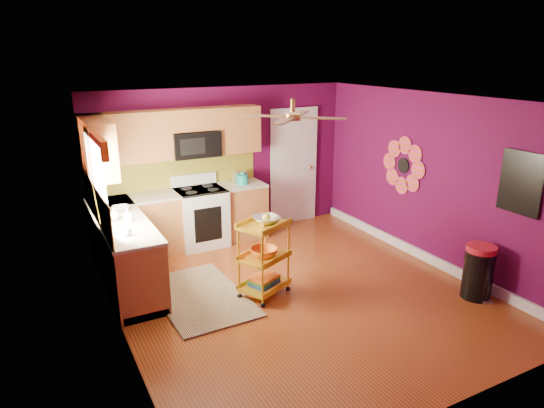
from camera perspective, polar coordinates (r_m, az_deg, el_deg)
ground at (r=6.53m, az=3.08°, el=-10.28°), size 5.00×5.00×0.00m
room_envelope at (r=5.96m, az=3.55°, el=3.80°), size 4.54×5.04×2.52m
lower_cabinets at (r=7.43m, az=-13.19°, el=-3.51°), size 2.81×2.31×0.94m
electric_range at (r=7.95m, az=-8.35°, el=-1.45°), size 0.76×0.66×1.13m
upper_cabinetry at (r=7.43m, az=-13.87°, el=7.39°), size 2.80×2.30×1.26m
left_window at (r=6.18m, az=-19.98°, el=4.26°), size 0.08×1.35×1.08m
panel_door at (r=8.82m, az=2.54°, el=4.30°), size 0.95×0.11×2.15m
right_wall_art at (r=7.14m, az=20.31°, el=3.49°), size 0.04×2.74×1.04m
ceiling_fan at (r=6.00m, az=2.45°, el=10.30°), size 1.01×1.01×0.26m
shag_rug at (r=6.46m, az=-8.46°, el=-10.69°), size 1.09×1.74×0.02m
rolling_cart at (r=6.21m, az=-0.90°, el=-5.96°), size 0.74×0.66×1.11m
trash_can at (r=6.77m, az=23.11°, el=-7.35°), size 0.49×0.49×0.71m
teal_kettle at (r=8.02m, az=-3.48°, el=2.92°), size 0.18×0.18×0.21m
toaster at (r=8.15m, az=-3.79°, el=3.20°), size 0.22×0.15×0.18m
soap_bottle_a at (r=6.49m, az=-16.64°, el=-1.28°), size 0.08×0.09×0.18m
soap_bottle_b at (r=6.63m, az=-18.06°, el=-1.12°), size 0.13×0.13×0.17m
counter_dish at (r=7.01m, az=-17.37°, el=-0.51°), size 0.23×0.23×0.06m
counter_cup at (r=6.04m, az=-16.77°, el=-3.11°), size 0.13×0.13×0.10m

